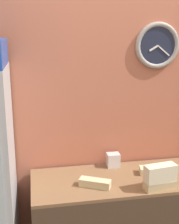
{
  "coord_description": "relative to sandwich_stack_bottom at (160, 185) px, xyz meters",
  "views": [
    {
      "loc": [
        -0.88,
        -1.38,
        2.07
      ],
      "look_at": [
        -0.46,
        0.86,
        1.47
      ],
      "focal_mm": 50.0,
      "sensor_mm": 36.0,
      "label": 1
    }
  ],
  "objects": [
    {
      "name": "sandwich_flat_right",
      "position": [
        -0.48,
        0.12,
        -0.0
      ],
      "size": [
        0.25,
        0.18,
        0.06
      ],
      "color": "beige",
      "rests_on": "prep_counter"
    },
    {
      "name": "wall_back",
      "position": [
        -0.03,
        0.58,
        0.42
      ],
      "size": [
        5.2,
        0.1,
        2.7
      ],
      "color": "#B7664C",
      "rests_on": "ground_plane"
    },
    {
      "name": "sandwich_stack_bottom",
      "position": [
        0.0,
        0.0,
        0.0
      ],
      "size": [
        0.25,
        0.12,
        0.06
      ],
      "color": "tan",
      "rests_on": "prep_counter"
    },
    {
      "name": "sandwich_stack_top",
      "position": [
        0.0,
        0.0,
        0.13
      ],
      "size": [
        0.25,
        0.13,
        0.06
      ],
      "color": "beige",
      "rests_on": "sandwich_stack_middle"
    },
    {
      "name": "sandwich_flat_left",
      "position": [
        0.05,
        0.25,
        -0.0
      ],
      "size": [
        0.25,
        0.14,
        0.06
      ],
      "color": "beige",
      "rests_on": "prep_counter"
    },
    {
      "name": "napkin_dispenser",
      "position": [
        -0.24,
        0.46,
        0.03
      ],
      "size": [
        0.11,
        0.09,
        0.12
      ],
      "color": "silver",
      "rests_on": "prep_counter"
    },
    {
      "name": "prep_counter",
      "position": [
        -0.03,
        0.23,
        -0.48
      ],
      "size": [
        1.86,
        0.6,
        0.9
      ],
      "color": "#4C3828",
      "rests_on": "ground_plane"
    },
    {
      "name": "sandwich_stack_middle",
      "position": [
        0.0,
        0.0,
        0.06
      ],
      "size": [
        0.25,
        0.13,
        0.06
      ],
      "color": "beige",
      "rests_on": "sandwich_stack_bottom"
    }
  ]
}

